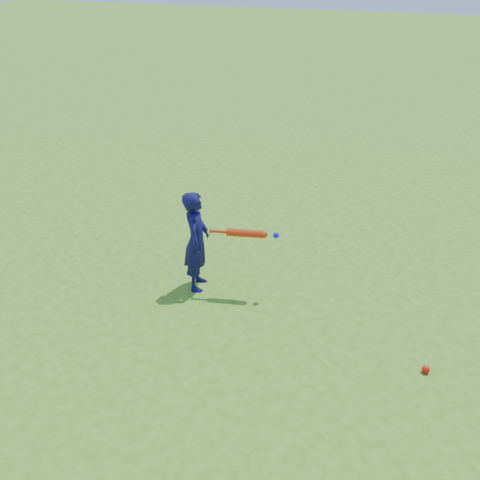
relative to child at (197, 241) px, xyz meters
The scene contains 4 objects.
ground 0.79m from the child, 121.48° to the right, with size 80.00×80.00×0.00m, color #3D731B.
child is the anchor object (origin of this frame).
ground_ball_red 2.76m from the child, ahead, with size 0.07×0.07×0.07m, color red.
bat_swing 0.63m from the child, 11.29° to the left, with size 0.75×0.26×0.09m.
Camera 1 is at (2.92, -4.26, 3.43)m, focal length 40.00 mm.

